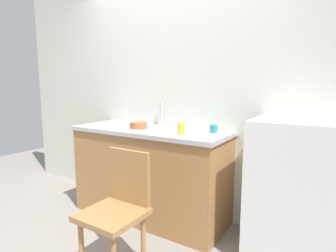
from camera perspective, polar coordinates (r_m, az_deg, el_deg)
The scene contains 11 objects.
ground_plane at distance 2.51m, azimuth -10.48°, elevation -24.25°, with size 8.00×8.00×0.00m, color gray.
back_wall at distance 2.92m, azimuth 2.30°, elevation 7.52°, with size 4.80×0.10×2.61m, color silver.
cabinet_base at distance 2.85m, azimuth -3.78°, elevation -10.13°, with size 1.58×0.60×0.89m, color #A87542.
countertop at distance 2.74m, azimuth -3.88°, elevation -0.91°, with size 1.62×0.64×0.04m, color #B7B7BC.
faucet at distance 2.94m, azimuth -1.47°, elevation 2.61°, with size 0.02×0.02×0.25m, color #B7B7BC.
refrigerator at distance 2.34m, azimuth 24.86°, elevation -12.28°, with size 0.63×0.59×1.10m, color white.
chair at distance 2.03m, azimuth -10.40°, elevation -16.44°, with size 0.40×0.40×0.89m.
dish_tray at distance 2.95m, azimuth -9.54°, elevation 0.55°, with size 0.28×0.20×0.05m, color white.
terracotta_bowl at distance 2.75m, azimuth -6.19°, elevation 0.16°, with size 0.17×0.17×0.06m, color #B25B33.
cup_teal at distance 2.52m, azimuth 9.57°, elevation -0.53°, with size 0.07×0.07×0.07m, color teal.
cup_yellow at distance 2.41m, azimuth 2.81°, elevation -0.48°, with size 0.06×0.06×0.10m, color yellow.
Camera 1 is at (1.46, -1.53, 1.35)m, focal length 29.07 mm.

